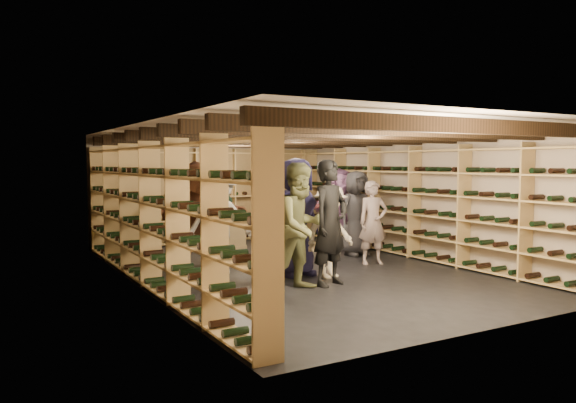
% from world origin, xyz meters
% --- Properties ---
extents(ground, '(8.00, 8.00, 0.00)m').
position_xyz_m(ground, '(0.00, 0.00, 0.00)').
color(ground, black).
rests_on(ground, ground).
extents(walls, '(5.52, 8.02, 2.40)m').
position_xyz_m(walls, '(0.00, 0.00, 1.20)').
color(walls, tan).
rests_on(walls, ground).
extents(ceiling, '(5.50, 8.00, 0.01)m').
position_xyz_m(ceiling, '(0.00, 0.00, 2.40)').
color(ceiling, beige).
rests_on(ceiling, walls).
extents(ceiling_joists, '(5.40, 7.12, 0.18)m').
position_xyz_m(ceiling_joists, '(0.00, 0.00, 2.26)').
color(ceiling_joists, black).
rests_on(ceiling_joists, ground).
extents(wine_rack_left, '(0.32, 7.50, 2.15)m').
position_xyz_m(wine_rack_left, '(-2.57, 0.00, 1.08)').
color(wine_rack_left, tan).
rests_on(wine_rack_left, ground).
extents(wine_rack_right, '(0.32, 7.50, 2.15)m').
position_xyz_m(wine_rack_right, '(2.57, 0.00, 1.08)').
color(wine_rack_right, tan).
rests_on(wine_rack_right, ground).
extents(wine_rack_back, '(4.70, 0.30, 2.15)m').
position_xyz_m(wine_rack_back, '(0.00, 3.83, 1.07)').
color(wine_rack_back, tan).
rests_on(wine_rack_back, ground).
extents(crate_stack_left, '(0.58, 0.47, 0.68)m').
position_xyz_m(crate_stack_left, '(-0.35, 2.06, 0.34)').
color(crate_stack_left, tan).
rests_on(crate_stack_left, ground).
extents(crate_stack_right, '(0.56, 0.42, 0.68)m').
position_xyz_m(crate_stack_right, '(1.29, 2.69, 0.34)').
color(crate_stack_right, tan).
rests_on(crate_stack_right, ground).
extents(crate_loose, '(0.57, 0.45, 0.17)m').
position_xyz_m(crate_loose, '(1.15, 1.72, 0.09)').
color(crate_loose, tan).
rests_on(crate_loose, ground).
extents(person_1, '(0.79, 0.64, 1.88)m').
position_xyz_m(person_1, '(-0.22, -1.26, 0.94)').
color(person_1, black).
rests_on(person_1, ground).
extents(person_2, '(1.00, 0.84, 1.83)m').
position_xyz_m(person_2, '(-0.76, -1.32, 0.92)').
color(person_2, brown).
rests_on(person_2, ground).
extents(person_3, '(1.05, 0.74, 1.49)m').
position_xyz_m(person_3, '(0.08, -0.79, 0.74)').
color(person_3, beige).
rests_on(person_3, ground).
extents(person_5, '(1.76, 0.66, 1.86)m').
position_xyz_m(person_5, '(-1.48, 0.94, 0.93)').
color(person_5, brown).
rests_on(person_5, ground).
extents(person_6, '(1.05, 0.82, 1.91)m').
position_xyz_m(person_6, '(-0.31, -0.41, 0.95)').
color(person_6, '#1E1B43').
rests_on(person_6, ground).
extents(person_7, '(0.62, 0.48, 1.51)m').
position_xyz_m(person_7, '(1.44, -0.18, 0.75)').
color(person_7, gray).
rests_on(person_7, ground).
extents(person_8, '(1.07, 0.92, 1.88)m').
position_xyz_m(person_8, '(0.55, 0.82, 0.94)').
color(person_8, '#411A1D').
rests_on(person_8, ground).
extents(person_9, '(1.25, 0.95, 1.71)m').
position_xyz_m(person_9, '(-1.29, 0.42, 0.85)').
color(person_9, beige).
rests_on(person_9, ground).
extents(person_10, '(1.05, 0.50, 1.75)m').
position_xyz_m(person_10, '(-1.07, 1.30, 0.87)').
color(person_10, '#284A38').
rests_on(person_10, ground).
extents(person_11, '(1.62, 0.60, 1.72)m').
position_xyz_m(person_11, '(1.76, 1.30, 0.86)').
color(person_11, '#926096').
rests_on(person_11, ground).
extents(person_12, '(0.86, 0.59, 1.67)m').
position_xyz_m(person_12, '(1.75, 0.75, 0.84)').
color(person_12, '#313136').
rests_on(person_12, ground).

